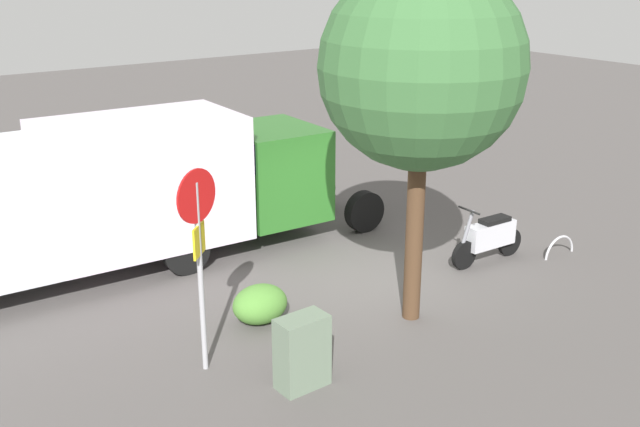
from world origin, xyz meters
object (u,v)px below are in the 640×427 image
(stop_sign, at_px, (199,240))
(street_tree, at_px, (422,68))
(box_truck_near, at_px, (189,177))
(bike_rack_hoop, at_px, (559,255))
(utility_cabinet, at_px, (302,352))
(motorcycle, at_px, (489,237))

(stop_sign, height_order, street_tree, street_tree)
(box_truck_near, distance_m, street_tree, 5.64)
(street_tree, relative_size, bike_rack_hoop, 6.74)
(utility_cabinet, bearing_deg, street_tree, -165.50)
(motorcycle, xyz_separation_m, street_tree, (2.84, 0.89, 3.62))
(bike_rack_hoop, bearing_deg, box_truck_near, -37.28)
(box_truck_near, bearing_deg, utility_cabinet, -98.06)
(box_truck_near, relative_size, bike_rack_hoop, 8.18)
(motorcycle, distance_m, bike_rack_hoop, 1.62)
(street_tree, height_order, bike_rack_hoop, street_tree)
(box_truck_near, distance_m, motorcycle, 6.02)
(utility_cabinet, bearing_deg, bike_rack_hoop, -172.19)
(motorcycle, bearing_deg, street_tree, 19.19)
(bike_rack_hoop, bearing_deg, motorcycle, -24.36)
(stop_sign, height_order, bike_rack_hoop, stop_sign)
(street_tree, bearing_deg, stop_sign, -8.22)
(motorcycle, bearing_deg, bike_rack_hoop, 157.44)
(box_truck_near, bearing_deg, stop_sign, -111.71)
(street_tree, bearing_deg, box_truck_near, -70.75)
(box_truck_near, relative_size, motorcycle, 3.84)
(box_truck_near, bearing_deg, motorcycle, -38.19)
(motorcycle, relative_size, utility_cabinet, 1.70)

